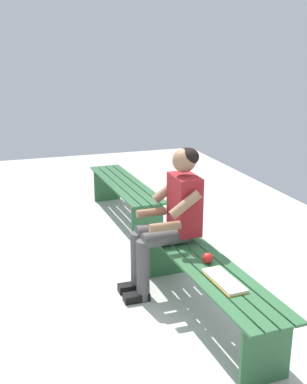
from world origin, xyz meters
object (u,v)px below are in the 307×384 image
(bench_far, at_px, (125,191))
(apple, at_px, (208,258))
(bench_near, at_px, (207,277))
(person_seated, at_px, (171,215))
(book_open, at_px, (224,281))

(bench_far, xyz_separation_m, apple, (-2.40, -0.01, 0.15))
(bench_near, height_order, apple, apple)
(bench_near, xyz_separation_m, bench_far, (2.42, 0.00, -0.00))
(person_seated, relative_size, apple, 15.29)
(bench_near, bearing_deg, apple, -28.24)
(bench_far, bearing_deg, bench_near, -180.00)
(bench_far, distance_m, apple, 2.40)
(bench_near, distance_m, person_seated, 0.64)
(bench_near, xyz_separation_m, person_seated, (0.53, 0.10, 0.34))
(apple, bearing_deg, book_open, 176.60)
(bench_far, bearing_deg, book_open, 179.86)
(book_open, bearing_deg, person_seated, 4.05)
(bench_near, relative_size, person_seated, 1.48)
(apple, height_order, book_open, apple)
(book_open, bearing_deg, bench_far, -2.71)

